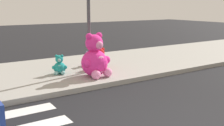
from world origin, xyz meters
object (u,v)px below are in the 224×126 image
(plush_lavender, at_px, (88,60))
(sign_pole, at_px, (89,20))
(plush_teal, at_px, (60,66))
(plush_red, at_px, (100,60))
(plush_pink_large, at_px, (95,59))

(plush_lavender, bearing_deg, sign_pole, -114.66)
(sign_pole, relative_size, plush_teal, 5.12)
(plush_red, bearing_deg, plush_teal, -179.82)
(plush_pink_large, height_order, plush_teal, plush_pink_large)
(sign_pole, height_order, plush_pink_large, sign_pole)
(sign_pole, height_order, plush_red, sign_pole)
(sign_pole, xyz_separation_m, plush_red, (0.58, 0.29, -1.41))
(plush_pink_large, distance_m, plush_red, 1.14)
(sign_pole, relative_size, plush_red, 4.44)
(plush_teal, relative_size, plush_red, 0.87)
(plush_pink_large, relative_size, plush_teal, 2.15)
(plush_teal, distance_m, plush_red, 1.50)
(plush_pink_large, bearing_deg, sign_pole, 79.33)
(plush_red, bearing_deg, plush_lavender, 109.02)
(plush_red, xyz_separation_m, plush_lavender, (-0.19, 0.55, -0.07))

